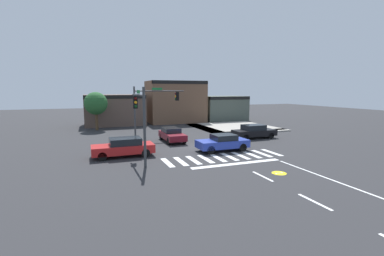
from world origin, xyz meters
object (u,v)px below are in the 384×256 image
object	(u,v)px
car_blue	(223,142)
car_black	(254,131)
traffic_signal_southwest	(140,112)
car_red	(124,147)
roadside_tree	(96,104)
traffic_signal_northwest	(154,102)
car_maroon	(172,134)

from	to	relation	value
car_blue	car_black	xyz separation A→B (m)	(5.91, 4.28, 0.01)
traffic_signal_southwest	car_red	bearing A→B (deg)	27.32
car_red	roadside_tree	size ratio (longest dim) A/B	0.96
traffic_signal_northwest	car_red	bearing A→B (deg)	-119.46
car_red	car_blue	distance (m)	8.07
car_red	car_maroon	bearing A→B (deg)	-138.55
car_red	car_black	world-z (taller)	car_red
car_red	traffic_signal_northwest	bearing A→B (deg)	-119.46
car_black	car_maroon	bearing A→B (deg)	171.57
traffic_signal_southwest	car_maroon	bearing A→B (deg)	-33.28
traffic_signal_southwest	car_red	distance (m)	3.53
car_maroon	car_black	xyz separation A→B (m)	(8.68, -1.29, 0.02)
car_blue	traffic_signal_southwest	bearing A→B (deg)	7.69
traffic_signal_southwest	car_black	distance (m)	14.25
car_blue	car_maroon	bearing A→B (deg)	-63.56
traffic_signal_southwest	car_blue	xyz separation A→B (m)	(7.04, 0.95, -2.85)
traffic_signal_southwest	car_maroon	xyz separation A→B (m)	(4.28, 6.52, -2.86)
car_maroon	car_black	bearing A→B (deg)	81.57
car_red	car_black	xyz separation A→B (m)	(13.92, 3.35, -0.01)
car_red	car_blue	xyz separation A→B (m)	(8.02, -0.93, -0.03)
car_red	roadside_tree	bearing A→B (deg)	-84.73
traffic_signal_northwest	car_blue	distance (m)	9.69
car_maroon	car_black	world-z (taller)	car_black
traffic_signal_southwest	car_blue	distance (m)	7.66
traffic_signal_northwest	car_black	distance (m)	10.98
traffic_signal_southwest	roadside_tree	world-z (taller)	traffic_signal_southwest
car_maroon	car_blue	distance (m)	6.21
traffic_signal_northwest	car_maroon	size ratio (longest dim) A/B	1.29
car_red	car_maroon	size ratio (longest dim) A/B	1.09
traffic_signal_southwest	car_black	bearing A→B (deg)	-68.01
traffic_signal_southwest	roadside_tree	size ratio (longest dim) A/B	1.09
traffic_signal_northwest	roadside_tree	world-z (taller)	traffic_signal_northwest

